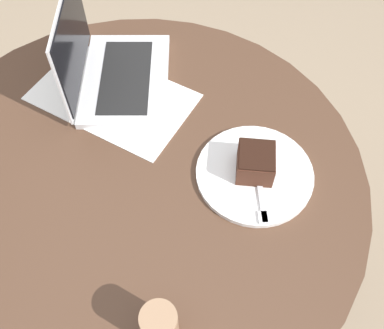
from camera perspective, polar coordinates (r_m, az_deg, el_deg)
name	(u,v)px	position (r m, az deg, el deg)	size (l,w,h in m)	color
ground_plane	(153,280)	(1.65, -4.98, -14.46)	(12.00, 12.00, 0.00)	gray
dining_table	(137,207)	(1.14, -7.00, -5.33)	(1.06, 1.06, 0.71)	#4C3323
paper_document	(112,97)	(1.15, -10.08, 8.43)	(0.45, 0.38, 0.00)	white
plate	(255,174)	(1.00, 7.95, -1.15)	(0.26, 0.26, 0.01)	white
cake_slice	(256,162)	(0.97, 8.08, 0.27)	(0.08, 0.09, 0.06)	#472619
fork	(261,195)	(0.96, 8.76, -3.82)	(0.04, 0.17, 0.00)	silver
coffee_glass	(160,325)	(0.82, -4.11, -19.71)	(0.06, 0.06, 0.10)	#997556
laptop	(111,69)	(1.16, -10.23, 11.86)	(0.24, 0.33, 0.24)	silver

